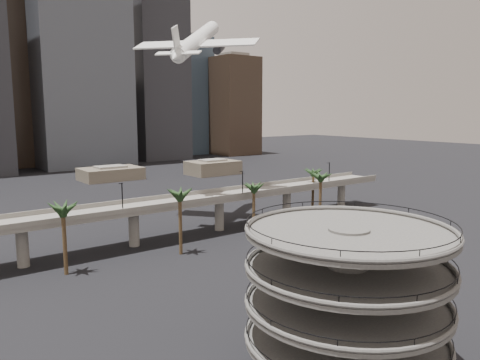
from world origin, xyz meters
TOP-DOWN VIEW (x-y plane):
  - ground at (0.00, 0.00)m, footprint 700.00×700.00m
  - parking_ramp at (-13.00, -4.00)m, footprint 22.20×22.20m
  - overpass at (0.00, 55.00)m, footprint 130.00×9.30m
  - palm_trees at (11.58, 47.18)m, footprint 76.40×18.40m
  - low_buildings at (6.89, 142.30)m, footprint 135.00×27.50m
  - skyline at (15.11, 217.08)m, footprint 269.00×86.00m
  - airborne_jet at (13.00, 67.32)m, footprint 29.12×28.17m
  - car_a at (2.30, 14.82)m, footprint 4.70×3.11m
  - car_b at (10.01, 15.63)m, footprint 5.00×2.60m
  - car_c at (21.91, 17.27)m, footprint 5.32×4.42m

SIDE VIEW (x-z plane):
  - ground at x=0.00m, z-range 0.00..0.00m
  - car_c at x=21.91m, z-range 0.00..1.46m
  - car_a at x=2.30m, z-range 0.00..1.49m
  - car_b at x=10.01m, z-range 0.00..1.57m
  - low_buildings at x=6.89m, z-range -0.54..6.26m
  - overpass at x=0.00m, z-range -0.01..14.69m
  - parking_ramp at x=-13.00m, z-range 1.16..18.51m
  - palm_trees at x=11.58m, z-range 4.30..18.30m
  - airborne_jet at x=13.00m, z-range 37.70..53.77m
  - skyline at x=15.11m, z-range -17.50..113.09m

